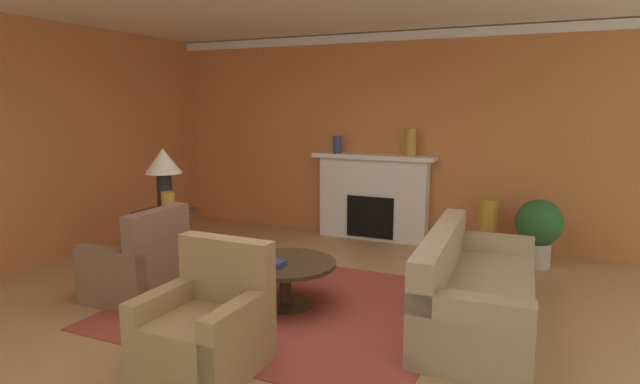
{
  "coord_description": "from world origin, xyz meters",
  "views": [
    {
      "loc": [
        2.19,
        -4.12,
        1.98
      ],
      "look_at": [
        -0.19,
        1.12,
        1.0
      ],
      "focal_mm": 29.35,
      "sensor_mm": 36.0,
      "label": 1
    }
  ],
  "objects_px": {
    "vase_tall_corner": "(488,229)",
    "vase_on_side_table": "(168,202)",
    "armchair_facing_fireplace": "(206,330)",
    "fireplace": "(373,199)",
    "vase_mantel_left": "(337,145)",
    "table_lamp": "(163,167)",
    "vase_mantel_right": "(411,142)",
    "armchair_near_window": "(138,269)",
    "sofa": "(474,294)",
    "coffee_table": "(285,273)",
    "potted_plant": "(539,227)",
    "side_table": "(167,234)"
  },
  "relations": [
    {
      "from": "vase_mantel_left",
      "to": "vase_on_side_table",
      "type": "distance_m",
      "value": 2.69
    },
    {
      "from": "table_lamp",
      "to": "vase_mantel_right",
      "type": "bearing_deg",
      "value": 42.62
    },
    {
      "from": "table_lamp",
      "to": "vase_on_side_table",
      "type": "height_order",
      "value": "table_lamp"
    },
    {
      "from": "sofa",
      "to": "vase_mantel_left",
      "type": "bearing_deg",
      "value": 133.49
    },
    {
      "from": "fireplace",
      "to": "vase_mantel_left",
      "type": "height_order",
      "value": "vase_mantel_left"
    },
    {
      "from": "sofa",
      "to": "potted_plant",
      "type": "distance_m",
      "value": 2.15
    },
    {
      "from": "fireplace",
      "to": "side_table",
      "type": "xyz_separation_m",
      "value": [
        -1.87,
        -2.28,
        -0.19
      ]
    },
    {
      "from": "table_lamp",
      "to": "potted_plant",
      "type": "height_order",
      "value": "table_lamp"
    },
    {
      "from": "vase_tall_corner",
      "to": "potted_plant",
      "type": "distance_m",
      "value": 0.63
    },
    {
      "from": "armchair_facing_fireplace",
      "to": "vase_tall_corner",
      "type": "relative_size",
      "value": 1.23
    },
    {
      "from": "sofa",
      "to": "armchair_near_window",
      "type": "bearing_deg",
      "value": -167.35
    },
    {
      "from": "coffee_table",
      "to": "vase_on_side_table",
      "type": "xyz_separation_m",
      "value": [
        -1.78,
        0.42,
        0.49
      ]
    },
    {
      "from": "fireplace",
      "to": "armchair_near_window",
      "type": "relative_size",
      "value": 1.89
    },
    {
      "from": "sofa",
      "to": "vase_tall_corner",
      "type": "height_order",
      "value": "sofa"
    },
    {
      "from": "armchair_near_window",
      "to": "potted_plant",
      "type": "bearing_deg",
      "value": 37.51
    },
    {
      "from": "armchair_facing_fireplace",
      "to": "side_table",
      "type": "xyz_separation_m",
      "value": [
        -1.98,
        1.88,
        0.09
      ]
    },
    {
      "from": "coffee_table",
      "to": "potted_plant",
      "type": "height_order",
      "value": "potted_plant"
    },
    {
      "from": "sofa",
      "to": "armchair_facing_fireplace",
      "type": "relative_size",
      "value": 2.26
    },
    {
      "from": "side_table",
      "to": "vase_mantel_right",
      "type": "height_order",
      "value": "vase_mantel_right"
    },
    {
      "from": "vase_mantel_left",
      "to": "vase_tall_corner",
      "type": "bearing_deg",
      "value": -6.45
    },
    {
      "from": "armchair_near_window",
      "to": "vase_mantel_left",
      "type": "bearing_deg",
      "value": 74.97
    },
    {
      "from": "armchair_facing_fireplace",
      "to": "vase_tall_corner",
      "type": "xyz_separation_m",
      "value": [
        1.56,
        3.86,
        0.08
      ]
    },
    {
      "from": "armchair_facing_fireplace",
      "to": "vase_mantel_right",
      "type": "height_order",
      "value": "vase_mantel_right"
    },
    {
      "from": "fireplace",
      "to": "side_table",
      "type": "bearing_deg",
      "value": -129.41
    },
    {
      "from": "side_table",
      "to": "potted_plant",
      "type": "relative_size",
      "value": 0.84
    },
    {
      "from": "vase_on_side_table",
      "to": "vase_mantel_left",
      "type": "bearing_deg",
      "value": 63.46
    },
    {
      "from": "vase_tall_corner",
      "to": "coffee_table",
      "type": "bearing_deg",
      "value": -122.53
    },
    {
      "from": "armchair_facing_fireplace",
      "to": "vase_on_side_table",
      "type": "relative_size",
      "value": 3.74
    },
    {
      "from": "coffee_table",
      "to": "vase_mantel_right",
      "type": "xyz_separation_m",
      "value": [
        0.5,
        2.77,
        1.11
      ]
    },
    {
      "from": "fireplace",
      "to": "armchair_near_window",
      "type": "height_order",
      "value": "fireplace"
    },
    {
      "from": "vase_mantel_right",
      "to": "vase_on_side_table",
      "type": "relative_size",
      "value": 1.51
    },
    {
      "from": "potted_plant",
      "to": "coffee_table",
      "type": "bearing_deg",
      "value": -132.86
    },
    {
      "from": "coffee_table",
      "to": "vase_mantel_left",
      "type": "bearing_deg",
      "value": 102.28
    },
    {
      "from": "fireplace",
      "to": "armchair_near_window",
      "type": "xyz_separation_m",
      "value": [
        -1.41,
        -3.26,
        -0.28
      ]
    },
    {
      "from": "armchair_facing_fireplace",
      "to": "coffee_table",
      "type": "relative_size",
      "value": 0.95
    },
    {
      "from": "armchair_facing_fireplace",
      "to": "coffee_table",
      "type": "bearing_deg",
      "value": 92.08
    },
    {
      "from": "vase_mantel_left",
      "to": "sofa",
      "type": "bearing_deg",
      "value": -46.51
    },
    {
      "from": "vase_tall_corner",
      "to": "vase_on_side_table",
      "type": "height_order",
      "value": "vase_on_side_table"
    },
    {
      "from": "armchair_near_window",
      "to": "vase_tall_corner",
      "type": "distance_m",
      "value": 4.27
    },
    {
      "from": "armchair_near_window",
      "to": "vase_mantel_right",
      "type": "height_order",
      "value": "vase_mantel_right"
    },
    {
      "from": "armchair_facing_fireplace",
      "to": "vase_tall_corner",
      "type": "height_order",
      "value": "armchair_facing_fireplace"
    },
    {
      "from": "sofa",
      "to": "potted_plant",
      "type": "relative_size",
      "value": 2.58
    },
    {
      "from": "armchair_facing_fireplace",
      "to": "vase_on_side_table",
      "type": "xyz_separation_m",
      "value": [
        -1.83,
        1.76,
        0.52
      ]
    },
    {
      "from": "side_table",
      "to": "vase_on_side_table",
      "type": "bearing_deg",
      "value": -38.66
    },
    {
      "from": "armchair_facing_fireplace",
      "to": "vase_mantel_right",
      "type": "distance_m",
      "value": 4.29
    },
    {
      "from": "coffee_table",
      "to": "side_table",
      "type": "relative_size",
      "value": 1.43
    },
    {
      "from": "armchair_near_window",
      "to": "vase_mantel_left",
      "type": "relative_size",
      "value": 3.76
    },
    {
      "from": "side_table",
      "to": "vase_mantel_left",
      "type": "bearing_deg",
      "value": 59.3
    },
    {
      "from": "table_lamp",
      "to": "vase_mantel_right",
      "type": "relative_size",
      "value": 1.95
    },
    {
      "from": "coffee_table",
      "to": "vase_tall_corner",
      "type": "xyz_separation_m",
      "value": [
        1.61,
        2.52,
        0.05
      ]
    }
  ]
}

